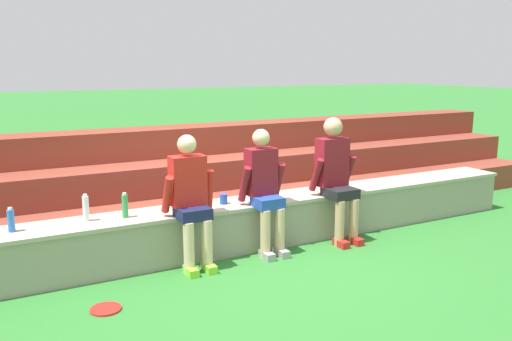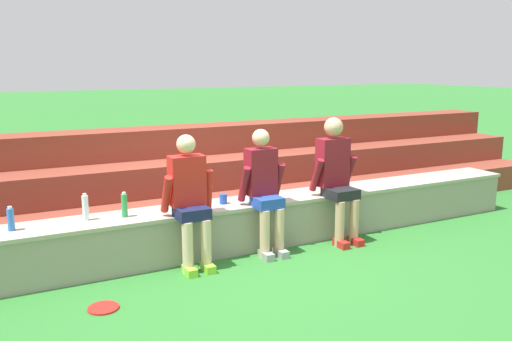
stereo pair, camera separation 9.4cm
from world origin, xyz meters
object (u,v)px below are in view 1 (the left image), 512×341
water_bottle_center_gap (86,208)px  water_bottle_near_right (11,220)px  person_far_left (191,198)px  frisbee (106,309)px  person_center (336,175)px  person_left_of_center (265,188)px  water_bottle_mid_right (125,206)px  plastic_cup_right_end (224,199)px

water_bottle_center_gap → water_bottle_near_right: water_bottle_center_gap is taller
water_bottle_near_right → person_far_left: bearing=-10.7°
frisbee → person_center: bearing=12.3°
person_left_of_center → person_far_left: bearing=-177.4°
person_far_left → person_center: person_center is taller
person_center → water_bottle_near_right: bearing=175.4°
water_bottle_near_right → water_bottle_mid_right: bearing=-1.7°
person_far_left → water_bottle_near_right: size_ratio=5.90×
person_left_of_center → frisbee: bearing=-161.5°
person_far_left → water_bottle_center_gap: person_far_left is taller
person_far_left → water_bottle_mid_right: (-0.60, 0.28, -0.08)m
person_far_left → frisbee: bearing=-149.9°
person_far_left → person_left_of_center: size_ratio=1.00×
person_far_left → water_bottle_near_right: person_far_left is taller
person_left_of_center → water_bottle_mid_right: 1.51m
water_bottle_mid_right → plastic_cup_right_end: bearing=1.0°
plastic_cup_right_end → person_left_of_center: bearing=-34.6°
person_far_left → person_center: 1.85m
person_far_left → water_bottle_center_gap: bearing=160.7°
person_left_of_center → water_bottle_mid_right: size_ratio=5.30×
person_center → water_bottle_center_gap: person_center is taller
person_center → person_far_left: bearing=-179.1°
water_bottle_mid_right → plastic_cup_right_end: water_bottle_mid_right is taller
frisbee → water_bottle_near_right: bearing=124.7°
person_left_of_center → person_center: bearing=-0.7°
person_far_left → plastic_cup_right_end: size_ratio=12.33×
water_bottle_center_gap → water_bottle_mid_right: bearing=-9.1°
plastic_cup_right_end → frisbee: bearing=-149.6°
water_bottle_center_gap → frisbee: water_bottle_center_gap is taller
person_far_left → plastic_cup_right_end: 0.61m
plastic_cup_right_end → person_far_left: bearing=-149.0°
person_center → frisbee: bearing=-167.7°
person_far_left → frisbee: person_far_left is taller
person_center → water_bottle_near_right: size_ratio=6.27×
person_far_left → person_center: bearing=0.9°
water_bottle_mid_right → frisbee: water_bottle_mid_right is taller
water_bottle_center_gap → frisbee: size_ratio=1.03×
water_bottle_near_right → frisbee: (0.63, -0.91, -0.64)m
person_left_of_center → water_bottle_center_gap: person_left_of_center is taller
water_bottle_mid_right → water_bottle_near_right: size_ratio=1.11×
person_left_of_center → person_center: size_ratio=0.94×
person_center → frisbee: size_ratio=5.50×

